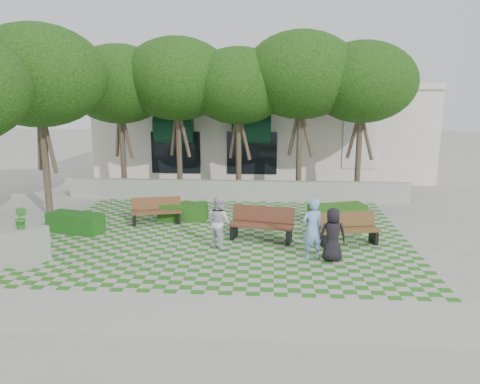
# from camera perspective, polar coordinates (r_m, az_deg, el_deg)

# --- Properties ---
(ground) EXTENTS (90.00, 90.00, 0.00)m
(ground) POSITION_cam_1_polar(r_m,az_deg,el_deg) (14.85, -2.35, -6.48)
(ground) COLOR gray
(ground) RESTS_ON ground
(lawn) EXTENTS (12.00, 12.00, 0.00)m
(lawn) POSITION_cam_1_polar(r_m,az_deg,el_deg) (15.79, -1.95, -5.31)
(lawn) COLOR #2B721E
(lawn) RESTS_ON ground
(sidewalk_south) EXTENTS (16.00, 2.00, 0.01)m
(sidewalk_south) POSITION_cam_1_polar(r_m,az_deg,el_deg) (10.54, -5.28, -14.62)
(sidewalk_south) COLOR #9E9B93
(sidewalk_south) RESTS_ON ground
(sidewalk_west) EXTENTS (2.00, 12.00, 0.01)m
(sidewalk_west) POSITION_cam_1_polar(r_m,az_deg,el_deg) (18.01, -25.45, -4.31)
(sidewalk_west) COLOR #9E9B93
(sidewalk_west) RESTS_ON ground
(retaining_wall) EXTENTS (15.00, 0.36, 0.90)m
(retaining_wall) POSITION_cam_1_polar(r_m,az_deg,el_deg) (20.69, -0.46, 0.19)
(retaining_wall) COLOR #9E9B93
(retaining_wall) RESTS_ON ground
(bench_east) EXTENTS (2.00, 1.06, 1.00)m
(bench_east) POSITION_cam_1_polar(r_m,az_deg,el_deg) (15.20, 13.00, -4.44)
(bench_east) COLOR brown
(bench_east) RESTS_ON ground
(bench_mid) EXTENTS (2.16, 1.10, 1.08)m
(bench_mid) POSITION_cam_1_polar(r_m,az_deg,el_deg) (15.20, 2.66, -3.98)
(bench_mid) COLOR #562E1D
(bench_mid) RESTS_ON ground
(bench_west) EXTENTS (1.88, 1.01, 0.94)m
(bench_west) POSITION_cam_1_polar(r_m,az_deg,el_deg) (17.39, -10.15, -2.32)
(bench_west) COLOR brown
(bench_west) RESTS_ON ground
(hedge_east) EXTENTS (2.18, 1.41, 0.71)m
(hedge_east) POSITION_cam_1_polar(r_m,az_deg,el_deg) (17.45, 11.77, -2.67)
(hedge_east) COLOR #204D14
(hedge_east) RESTS_ON ground
(hedge_midleft) EXTENTS (1.82, 0.73, 0.64)m
(hedge_midleft) POSITION_cam_1_polar(r_m,az_deg,el_deg) (17.72, -6.99, -2.39)
(hedge_midleft) COLOR #1D4A13
(hedge_midleft) RESTS_ON ground
(hedge_west) EXTENTS (2.05, 1.24, 0.67)m
(hedge_west) POSITION_cam_1_polar(r_m,az_deg,el_deg) (17.04, -19.41, -3.55)
(hedge_west) COLOR #154B14
(hedge_west) RESTS_ON ground
(planter_back) EXTENTS (1.14, 1.14, 1.65)m
(planter_back) POSITION_cam_1_polar(r_m,az_deg,el_deg) (14.52, -24.85, -5.80)
(planter_back) COLOR #9E9B93
(planter_back) RESTS_ON ground
(person_blue) EXTENTS (0.78, 0.66, 1.81)m
(person_blue) POSITION_cam_1_polar(r_m,az_deg,el_deg) (13.51, 8.80, -4.51)
(person_blue) COLOR #76A5D8
(person_blue) RESTS_ON ground
(person_dark) EXTENTS (0.79, 0.54, 1.55)m
(person_dark) POSITION_cam_1_polar(r_m,az_deg,el_deg) (13.55, 11.23, -5.12)
(person_dark) COLOR black
(person_dark) RESTS_ON ground
(person_white) EXTENTS (1.00, 0.99, 1.63)m
(person_white) POSITION_cam_1_polar(r_m,az_deg,el_deg) (14.40, -2.56, -3.68)
(person_white) COLOR silver
(person_white) RESTS_ON ground
(tree_row) EXTENTS (17.70, 13.40, 7.41)m
(tree_row) POSITION_cam_1_polar(r_m,az_deg,el_deg) (20.23, -5.95, 13.33)
(tree_row) COLOR #47382B
(tree_row) RESTS_ON ground
(building) EXTENTS (18.00, 8.92, 5.15)m
(building) POSITION_cam_1_polar(r_m,az_deg,el_deg) (28.15, 2.72, 7.62)
(building) COLOR silver
(building) RESTS_ON ground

